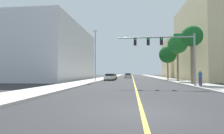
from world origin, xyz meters
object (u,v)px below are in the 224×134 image
traffic_signal_mast (168,47)px  palm_mid (178,44)px  car_white (110,77)px  car_yellow (113,76)px  palm_near (192,37)px  car_silver (128,76)px  street_lamp (95,53)px  pedestrian (200,78)px  palm_far (168,55)px

traffic_signal_mast → palm_mid: bearing=71.2°
car_white → car_yellow: (-0.04, 5.54, -0.03)m
palm_near → car_silver: (-8.84, 29.53, -5.42)m
street_lamp → pedestrian: size_ratio=5.20×
traffic_signal_mast → palm_mid: 12.49m
traffic_signal_mast → palm_far: (3.88, 19.86, 1.07)m
traffic_signal_mast → pedestrian: size_ratio=5.05×
palm_far → street_lamp: bearing=-144.2°
palm_near → pedestrian: palm_near is taller
street_lamp → pedestrian: 17.18m
car_silver → palm_near: bearing=-73.8°
car_silver → pedestrian: (8.61, -32.83, 0.26)m
car_white → street_lamp: bearing=75.5°
street_lamp → car_white: size_ratio=1.95×
traffic_signal_mast → car_white: 18.66m
palm_mid → palm_near: bearing=-91.7°
traffic_signal_mast → palm_mid: (3.98, 11.66, 2.06)m
car_white → pedestrian: pedestrian is taller
car_white → pedestrian: bearing=127.4°
pedestrian → traffic_signal_mast: bearing=121.2°
palm_far → car_white: 13.77m
palm_mid → car_yellow: palm_mid is taller
traffic_signal_mast → car_yellow: (-8.51, 21.73, -3.80)m
palm_mid → pedestrian: size_ratio=4.84×
traffic_signal_mast → street_lamp: 14.09m
traffic_signal_mast → palm_near: palm_near is taller
palm_near → car_yellow: palm_near is taller
car_white → car_yellow: 5.54m
traffic_signal_mast → palm_far: 20.26m
palm_far → car_white: bearing=-163.5°
traffic_signal_mast → car_silver: traffic_signal_mast is taller
palm_mid → car_white: size_ratio=1.81×
street_lamp → palm_far: 17.43m
palm_near → car_white: size_ratio=1.67×
palm_mid → pedestrian: palm_mid is taller
car_yellow → pedestrian: pedestrian is taller
palm_near → car_silver: palm_near is taller
street_lamp → car_white: street_lamp is taller
traffic_signal_mast → pedestrian: (3.51, 0.14, -3.50)m
car_yellow → pedestrian: 24.70m
palm_mid → car_silver: palm_mid is taller
street_lamp → palm_far: street_lamp is taller
palm_mid → car_yellow: (-12.49, 10.07, -5.86)m
traffic_signal_mast → car_white: bearing=117.6°
car_white → car_yellow: bearing=-88.9°
car_yellow → pedestrian: bearing=118.6°
traffic_signal_mast → palm_far: bearing=78.9°
palm_far → car_white: size_ratio=1.63×
traffic_signal_mast → car_yellow: traffic_signal_mast is taller
car_white → pedestrian: (11.98, -16.05, 0.27)m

